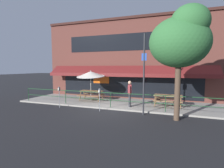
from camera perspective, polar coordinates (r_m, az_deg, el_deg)
ground_plane at (r=11.29m, az=-1.06°, el=-8.38°), size 120.00×120.00×0.00m
patio_deck at (r=13.12m, az=2.10°, el=-6.21°), size 15.00×4.00×0.10m
restaurant_building at (r=15.00m, az=4.78°, el=8.11°), size 15.00×1.60×6.85m
patio_railing at (r=11.40m, az=-0.52°, el=-4.14°), size 13.84×0.04×0.97m
picnic_table_left at (r=13.85m, az=-6.79°, el=-2.88°), size 1.80×1.42×0.76m
picnic_table_centre at (r=12.22m, az=17.79°, el=-4.20°), size 1.80×1.42×0.76m
patio_umbrella_left at (r=13.65m, az=-6.99°, el=3.22°), size 2.14×2.14×2.39m
pedestrian_walking at (r=11.61m, az=5.80°, el=-2.71°), size 0.32×0.61×1.71m
parking_meter_near at (r=12.18m, az=-16.88°, el=-2.10°), size 0.15×0.16×1.42m
parking_meter_far at (r=10.68m, az=-4.10°, el=-2.91°), size 0.15×0.16×1.42m
street_sign_pole at (r=9.93m, az=10.37°, el=3.25°), size 0.28×0.09×4.55m
street_tree_curbside at (r=9.38m, az=21.63°, el=13.46°), size 2.92×2.63×5.60m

